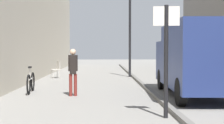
{
  "coord_description": "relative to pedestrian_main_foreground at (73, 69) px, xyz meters",
  "views": [
    {
      "loc": [
        -0.16,
        -1.27,
        1.57
      ],
      "look_at": [
        0.25,
        13.14,
        1.03
      ],
      "focal_mm": 51.43,
      "sensor_mm": 36.0,
      "label": 1
    }
  ],
  "objects": [
    {
      "name": "pedestrian_main_foreground",
      "position": [
        0.0,
        0.0,
        0.0
      ],
      "size": [
        0.32,
        0.21,
        1.61
      ],
      "rotation": [
        0.0,
        0.0,
        3.32
      ],
      "color": "maroon",
      "rests_on": "ground_plane"
    },
    {
      "name": "delivery_van",
      "position": [
        4.15,
        -0.19,
        0.38
      ],
      "size": [
        2.15,
        5.56,
        2.44
      ],
      "rotation": [
        0.0,
        0.0,
        -0.04
      ],
      "color": "navy",
      "rests_on": "ground_plane"
    },
    {
      "name": "kerb_strip",
      "position": [
        2.76,
        2.33,
        -0.87
      ],
      "size": [
        0.16,
        40.0,
        0.12
      ],
      "primitive_type": "cube",
      "color": "#615F5B",
      "rests_on": "ground_plane"
    },
    {
      "name": "ground_plane",
      "position": [
        1.18,
        2.33,
        -0.93
      ],
      "size": [
        80.0,
        80.0,
        0.0
      ],
      "primitive_type": "plane",
      "color": "gray"
    },
    {
      "name": "lamp_post",
      "position": [
        2.6,
        7.79,
        1.79
      ],
      "size": [
        0.28,
        0.28,
        4.76
      ],
      "color": "black",
      "rests_on": "ground_plane"
    },
    {
      "name": "cafe_chair_near_window",
      "position": [
        -1.59,
        7.15,
        -0.38
      ],
      "size": [
        0.6,
        0.6,
        0.94
      ],
      "rotation": [
        0.0,
        0.0,
        2.07
      ],
      "color": "#B7B2A8",
      "rests_on": "ground_plane"
    },
    {
      "name": "bicycle_leaning",
      "position": [
        -1.64,
        0.91,
        -0.55
      ],
      "size": [
        0.2,
        1.77,
        0.98
      ],
      "rotation": [
        0.0,
        0.0,
        0.08
      ],
      "color": "black",
      "rests_on": "ground_plane"
    },
    {
      "name": "street_sign_post",
      "position": [
        2.48,
        -3.61,
        0.61
      ],
      "size": [
        0.6,
        0.1,
        2.6
      ],
      "rotation": [
        0.0,
        0.0,
        3.07
      ],
      "color": "black",
      "rests_on": "ground_plane"
    }
  ]
}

